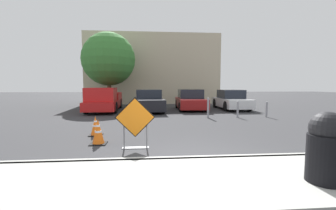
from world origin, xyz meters
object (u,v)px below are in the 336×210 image
(bollard_nearest, at_px, (208,107))
(bollard_third, at_px, (267,109))
(traffic_cone_second, at_px, (96,126))
(bollard_second, at_px, (238,109))
(traffic_cone_nearest, at_px, (98,132))
(parked_car_nearest, at_px, (148,101))
(parked_car_third, at_px, (231,100))
(parked_car_second, at_px, (190,100))
(pickup_truck, at_px, (104,101))
(road_closed_sign, at_px, (135,122))
(trash_bin, at_px, (327,147))

(bollard_nearest, height_order, bollard_third, bollard_nearest)
(bollard_nearest, bearing_deg, bollard_third, 0.00)
(traffic_cone_second, relative_size, bollard_second, 0.76)
(traffic_cone_nearest, height_order, bollard_nearest, bollard_nearest)
(parked_car_nearest, height_order, parked_car_third, parked_car_nearest)
(parked_car_second, bearing_deg, pickup_truck, 6.85)
(traffic_cone_second, bearing_deg, parked_car_second, 58.95)
(traffic_cone_nearest, distance_m, pickup_truck, 8.89)
(parked_car_second, height_order, parked_car_third, parked_car_second)
(road_closed_sign, distance_m, bollard_nearest, 6.67)
(road_closed_sign, distance_m, traffic_cone_nearest, 1.34)
(parked_car_second, bearing_deg, road_closed_sign, 72.99)
(parked_car_second, distance_m, bollard_second, 4.60)
(pickup_truck, distance_m, bollard_nearest, 7.25)
(traffic_cone_second, xyz_separation_m, pickup_truck, (-1.18, 7.56, 0.39))
(road_closed_sign, height_order, parked_car_nearest, parked_car_nearest)
(bollard_second, bearing_deg, parked_car_third, 74.14)
(parked_car_nearest, distance_m, parked_car_second, 3.09)
(parked_car_third, height_order, bollard_nearest, parked_car_third)
(bollard_nearest, bearing_deg, road_closed_sign, -122.23)
(pickup_truck, bearing_deg, bollard_third, 156.98)
(pickup_truck, relative_size, bollard_nearest, 5.00)
(traffic_cone_second, distance_m, bollard_third, 9.19)
(road_closed_sign, relative_size, pickup_truck, 0.26)
(bollard_second, bearing_deg, traffic_cone_nearest, -141.44)
(traffic_cone_nearest, distance_m, trash_bin, 5.57)
(bollard_second, height_order, bollard_third, bollard_second)
(traffic_cone_second, height_order, parked_car_nearest, parked_car_nearest)
(traffic_cone_nearest, height_order, parked_car_second, parked_car_second)
(bollard_second, bearing_deg, road_closed_sign, -132.70)
(bollard_second, bearing_deg, parked_car_second, 113.38)
(parked_car_nearest, xyz_separation_m, bollard_third, (6.51, -3.63, -0.21))
(parked_car_third, height_order, bollard_third, parked_car_third)
(bollard_second, bearing_deg, bollard_nearest, 180.00)
(parked_car_second, relative_size, bollard_nearest, 3.80)
(road_closed_sign, xyz_separation_m, parked_car_third, (6.41, 9.88, -0.10))
(traffic_cone_second, height_order, trash_bin, trash_bin)
(traffic_cone_nearest, relative_size, parked_car_nearest, 0.16)
(parked_car_third, relative_size, bollard_third, 4.82)
(road_closed_sign, height_order, bollard_nearest, road_closed_sign)
(road_closed_sign, bearing_deg, bollard_second, 47.30)
(road_closed_sign, relative_size, traffic_cone_nearest, 1.89)
(road_closed_sign, xyz_separation_m, traffic_cone_second, (-1.49, 1.78, -0.43))
(traffic_cone_nearest, relative_size, traffic_cone_second, 1.10)
(road_closed_sign, distance_m, trash_bin, 4.30)
(road_closed_sign, relative_size, traffic_cone_second, 2.09)
(road_closed_sign, bearing_deg, pickup_truck, 105.95)
(parked_car_second, relative_size, trash_bin, 3.53)
(traffic_cone_nearest, bearing_deg, road_closed_sign, -27.51)
(parked_car_second, distance_m, parked_car_third, 3.03)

